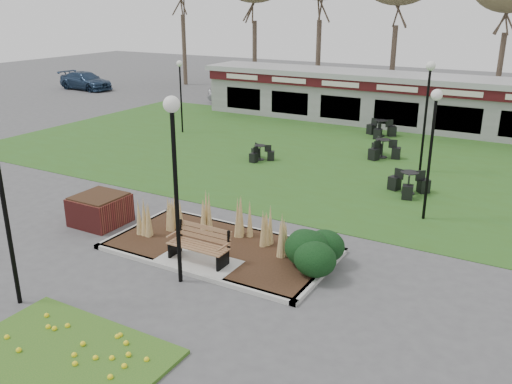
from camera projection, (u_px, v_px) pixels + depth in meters
The scene contains 18 objects.
ground at pixel (195, 267), 14.40m from camera, with size 100.00×100.00×0.00m, color #515154.
lawn at pixel (353, 160), 24.23m from camera, with size 34.00×16.00×0.02m, color #34601E.
flower_bed at pixel (58, 358), 10.61m from camera, with size 4.20×3.00×0.16m.
planting_bed at pixel (262, 246), 14.79m from camera, with size 6.75×3.40×1.27m.
park_bench at pixel (200, 244), 14.41m from camera, with size 1.70×0.66×0.93m.
brick_planter at pixel (100, 209), 17.12m from camera, with size 1.50×1.50×0.95m.
food_pavilion at pixel (404, 100), 30.27m from camera, with size 24.60×3.40×2.90m.
lamp_post_mid_left at pixel (174, 150), 12.56m from camera, with size 0.39×0.39×4.69m.
lamp_post_mid_right at pixel (433, 126), 16.60m from camera, with size 0.35×0.35×4.21m.
lamp_post_far_right at pixel (428, 93), 21.45m from camera, with size 0.37×0.37×4.51m.
lamp_post_far_left at pixel (180, 81), 28.41m from camera, with size 0.32×0.32×3.82m.
bistro_set_a at pixel (260, 155), 24.10m from camera, with size 1.25×1.14×0.66m.
bistro_set_b at pixel (382, 151), 24.45m from camera, with size 1.49×1.55×0.84m.
bistro_set_c at pixel (408, 186), 19.82m from camera, with size 1.53×1.48×0.83m.
bistro_set_d at pixel (380, 131), 28.31m from camera, with size 1.60×1.46×0.85m.
car_silver at pixel (235, 95), 36.89m from camera, with size 1.65×4.10×1.40m, color silver.
car_black at pixel (265, 96), 35.75m from camera, with size 1.72×4.94×1.63m, color black.
car_blue at pixel (86, 81), 43.49m from camera, with size 1.96×4.83×1.40m, color navy.
Camera 1 is at (7.80, -10.43, 6.67)m, focal length 38.00 mm.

